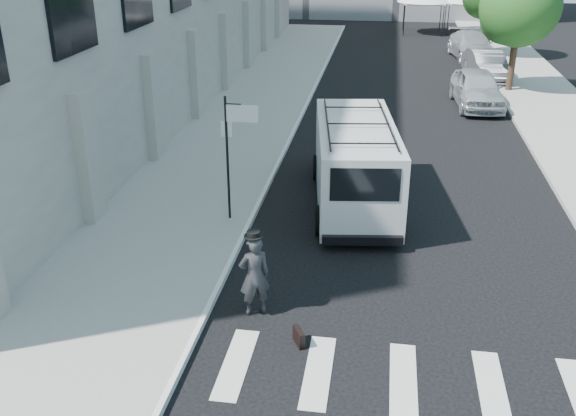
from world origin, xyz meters
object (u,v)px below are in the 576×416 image
(suitcase, at_px, (329,224))
(parked_car_b, at_px, (486,65))
(briefcase, at_px, (299,337))
(parked_car_c, at_px, (472,46))
(businessman, at_px, (254,276))
(cargo_van, at_px, (355,162))
(parked_car_a, at_px, (477,89))

(suitcase, xyz_separation_m, parked_car_b, (6.56, 19.82, 0.49))
(briefcase, relative_size, parked_car_c, 0.08)
(suitcase, xyz_separation_m, parked_car_c, (6.39, 25.55, 0.52))
(parked_car_c, bearing_deg, briefcase, -109.15)
(businessman, distance_m, parked_car_b, 25.17)
(parked_car_b, bearing_deg, cargo_van, -116.78)
(parked_car_b, distance_m, parked_car_c, 5.73)
(parked_car_b, bearing_deg, briefcase, -112.84)
(briefcase, relative_size, parked_car_b, 0.09)
(businessman, relative_size, parked_car_a, 0.38)
(briefcase, bearing_deg, parked_car_b, 47.84)
(suitcase, xyz_separation_m, parked_car_a, (5.44, 14.13, 0.56))
(businessman, xyz_separation_m, briefcase, (1.10, -0.99, -0.76))
(briefcase, distance_m, cargo_van, 7.47)
(suitcase, relative_size, parked_car_a, 0.21)
(parked_car_a, bearing_deg, parked_car_c, 81.39)
(cargo_van, xyz_separation_m, parked_car_b, (6.03, 17.56, -0.52))
(parked_car_a, bearing_deg, suitcase, -114.95)
(cargo_van, height_order, parked_car_a, cargo_van)
(suitcase, bearing_deg, briefcase, -114.47)
(briefcase, distance_m, parked_car_c, 31.34)
(parked_car_b, bearing_deg, parked_car_c, 83.93)
(suitcase, distance_m, parked_car_b, 20.88)
(businessman, xyz_separation_m, parked_car_a, (6.66, 18.25, -0.10))
(parked_car_c, bearing_deg, parked_car_a, -101.89)
(briefcase, height_order, cargo_van, cargo_van)
(cargo_van, bearing_deg, briefcase, -102.54)
(parked_car_a, relative_size, parked_car_b, 1.05)
(businessman, bearing_deg, cargo_van, -132.47)
(parked_car_b, bearing_deg, suitcase, -116.15)
(businessman, distance_m, cargo_van, 6.62)
(parked_car_a, height_order, parked_car_b, parked_car_a)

